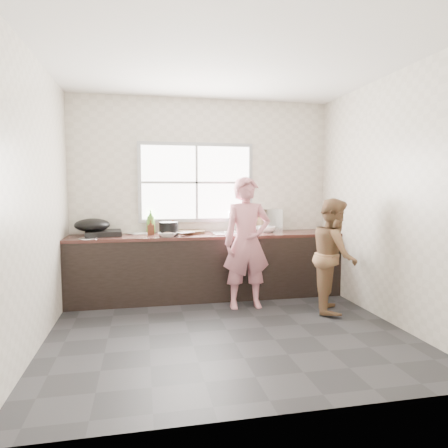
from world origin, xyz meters
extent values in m
cube|color=#262628|center=(0.00, 0.00, -0.01)|extent=(3.60, 3.20, 0.01)
cube|color=silver|center=(0.00, 0.00, 2.71)|extent=(3.60, 3.20, 0.01)
cube|color=beige|center=(0.00, 1.60, 1.35)|extent=(3.60, 0.01, 2.70)
cube|color=silver|center=(-1.80, 0.00, 1.35)|extent=(0.01, 3.20, 2.70)
cube|color=beige|center=(1.80, 0.00, 1.35)|extent=(0.01, 3.20, 2.70)
cube|color=beige|center=(0.00, -1.60, 1.35)|extent=(3.60, 0.01, 2.70)
cube|color=black|center=(0.00, 1.29, 0.41)|extent=(3.60, 0.62, 0.82)
cube|color=#361B16|center=(0.00, 1.29, 0.84)|extent=(3.60, 0.64, 0.04)
cube|color=silver|center=(0.35, 1.29, 0.86)|extent=(0.55, 0.45, 0.02)
cylinder|color=silver|center=(0.35, 1.49, 1.01)|extent=(0.02, 0.02, 0.30)
cube|color=#9EA0A5|center=(-0.10, 1.59, 1.55)|extent=(1.60, 0.05, 1.10)
cube|color=white|center=(-0.10, 1.57, 1.55)|extent=(1.50, 0.01, 1.00)
imported|color=#D47F8B|center=(0.40, 0.74, 0.75)|extent=(0.56, 0.37, 1.50)
imported|color=brown|center=(1.39, 0.39, 0.68)|extent=(0.72, 0.80, 1.36)
cylinder|color=black|center=(-0.20, 1.43, 0.88)|extent=(0.51, 0.51, 0.04)
cube|color=silver|center=(-0.30, 1.16, 0.90)|extent=(0.24, 0.21, 0.01)
imported|color=white|center=(-0.54, 1.08, 0.89)|extent=(0.30, 0.30, 0.06)
imported|color=white|center=(0.85, 1.34, 0.89)|extent=(0.21, 0.21, 0.07)
imported|color=white|center=(0.28, 1.15, 0.89)|extent=(0.19, 0.19, 0.06)
cylinder|color=black|center=(-0.52, 1.22, 0.95)|extent=(0.30, 0.30, 0.18)
cylinder|color=silver|center=(-0.88, 1.47, 0.87)|extent=(0.20, 0.20, 0.02)
imported|color=#48812A|center=(-0.74, 1.52, 1.02)|extent=(0.16, 0.16, 0.33)
imported|color=#502514|center=(-0.74, 1.36, 0.95)|extent=(0.08, 0.08, 0.18)
imported|color=#471D11|center=(-0.44, 1.52, 0.94)|extent=(0.15, 0.15, 0.16)
cylinder|color=white|center=(-0.74, 1.49, 0.91)|extent=(0.08, 0.08, 0.10)
cube|color=black|center=(-1.34, 1.38, 0.89)|extent=(0.48, 0.48, 0.07)
ellipsoid|color=black|center=(-1.48, 1.35, 1.00)|extent=(0.52, 0.52, 0.17)
cube|color=silver|center=(0.88, 1.52, 1.02)|extent=(0.46, 0.35, 0.32)
cylinder|color=silver|center=(-1.49, 1.08, 0.87)|extent=(0.29, 0.29, 0.01)
cylinder|color=silver|center=(-0.94, 1.52, 0.87)|extent=(0.28, 0.28, 0.01)
camera|label=1|loc=(-0.84, -3.95, 1.47)|focal=32.00mm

